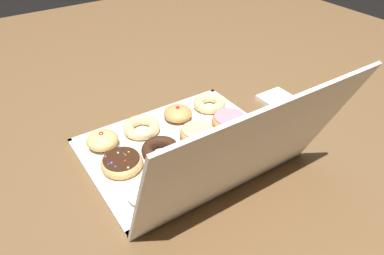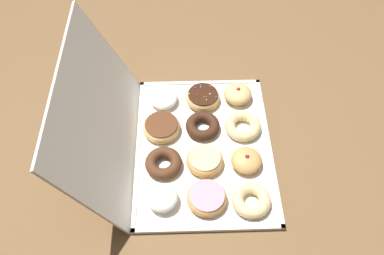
% 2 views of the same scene
% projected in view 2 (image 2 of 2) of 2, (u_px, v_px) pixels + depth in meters
% --- Properties ---
extents(ground_plane, '(3.00, 3.00, 0.00)m').
position_uv_depth(ground_plane, '(204.00, 148.00, 1.18)').
color(ground_plane, brown).
extents(donut_box, '(0.54, 0.41, 0.01)m').
position_uv_depth(donut_box, '(204.00, 147.00, 1.18)').
color(donut_box, silver).
rests_on(donut_box, ground).
extents(box_lid_open, '(0.54, 0.15, 0.35)m').
position_uv_depth(box_lid_open, '(101.00, 116.00, 1.04)').
color(box_lid_open, silver).
rests_on(box_lid_open, ground).
extents(cruller_donut_0, '(0.11, 0.11, 0.03)m').
position_uv_depth(cruller_donut_0, '(251.00, 200.00, 1.05)').
color(cruller_donut_0, '#EACC8C').
rests_on(cruller_donut_0, donut_box).
extents(jelly_filled_donut_1, '(0.09, 0.09, 0.05)m').
position_uv_depth(jelly_filled_donut_1, '(246.00, 160.00, 1.12)').
color(jelly_filled_donut_1, tan).
rests_on(jelly_filled_donut_1, donut_box).
extents(cruller_donut_2, '(0.11, 0.11, 0.03)m').
position_uv_depth(cruller_donut_2, '(243.00, 126.00, 1.20)').
color(cruller_donut_2, '#EACC8C').
rests_on(cruller_donut_2, donut_box).
extents(jelly_filled_donut_3, '(0.09, 0.09, 0.05)m').
position_uv_depth(jelly_filled_donut_3, '(238.00, 94.00, 1.27)').
color(jelly_filled_donut_3, '#E5B770').
rests_on(jelly_filled_donut_3, donut_box).
extents(pink_frosted_donut_4, '(0.11, 0.11, 0.04)m').
position_uv_depth(pink_frosted_donut_4, '(205.00, 198.00, 1.05)').
color(pink_frosted_donut_4, tan).
rests_on(pink_frosted_donut_4, donut_box).
extents(glazed_ring_donut_5, '(0.11, 0.11, 0.04)m').
position_uv_depth(glazed_ring_donut_5, '(204.00, 160.00, 1.13)').
color(glazed_ring_donut_5, tan).
rests_on(glazed_ring_donut_5, donut_box).
extents(chocolate_cake_ring_donut_6, '(0.11, 0.11, 0.03)m').
position_uv_depth(chocolate_cake_ring_donut_6, '(204.00, 126.00, 1.20)').
color(chocolate_cake_ring_donut_6, '#381E11').
rests_on(chocolate_cake_ring_donut_6, donut_box).
extents(sprinkle_donut_7, '(0.11, 0.11, 0.04)m').
position_uv_depth(sprinkle_donut_7, '(203.00, 97.00, 1.27)').
color(sprinkle_donut_7, tan).
rests_on(sprinkle_donut_7, donut_box).
extents(powdered_filled_donut_8, '(0.09, 0.09, 0.05)m').
position_uv_depth(powdered_filled_donut_8, '(163.00, 198.00, 1.05)').
color(powdered_filled_donut_8, white).
rests_on(powdered_filled_donut_8, donut_box).
extents(chocolate_cake_ring_donut_9, '(0.11, 0.11, 0.03)m').
position_uv_depth(chocolate_cake_ring_donut_9, '(164.00, 163.00, 1.12)').
color(chocolate_cake_ring_donut_9, '#472816').
rests_on(chocolate_cake_ring_donut_9, donut_box).
extents(chocolate_frosted_donut_10, '(0.12, 0.12, 0.04)m').
position_uv_depth(chocolate_frosted_donut_10, '(162.00, 127.00, 1.20)').
color(chocolate_frosted_donut_10, tan).
rests_on(chocolate_frosted_donut_10, donut_box).
extents(powdered_filled_donut_11, '(0.09, 0.09, 0.04)m').
position_uv_depth(powdered_filled_donut_11, '(164.00, 98.00, 1.26)').
color(powdered_filled_donut_11, white).
rests_on(powdered_filled_donut_11, donut_box).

